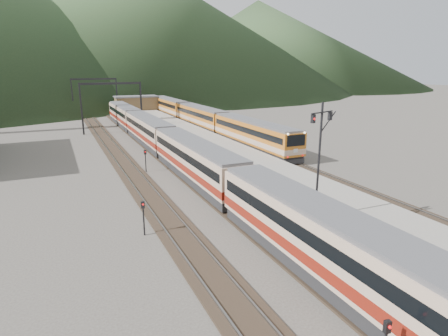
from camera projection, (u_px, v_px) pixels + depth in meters
name	position (u px, v px, depth m)	size (l,w,h in m)	color
track_main	(154.00, 148.00, 48.78)	(2.60, 200.00, 0.23)	black
track_far	(115.00, 152.00, 46.79)	(2.60, 200.00, 0.23)	black
track_second	(234.00, 141.00, 53.36)	(2.60, 200.00, 0.23)	black
platform	(200.00, 144.00, 49.14)	(8.00, 100.00, 1.00)	gray
gantry_near	(112.00, 98.00, 59.40)	(9.55, 0.25, 8.00)	black
gantry_far	(95.00, 89.00, 81.38)	(9.55, 0.25, 8.00)	black
station_shed	(136.00, 103.00, 83.77)	(9.40, 4.40, 3.10)	brown
hill_b	(121.00, 19.00, 218.04)	(220.00, 220.00, 75.00)	#2C4727
hill_c	(257.00, 43.00, 235.56)	(160.00, 160.00, 50.00)	#2C4727
main_train	(168.00, 144.00, 42.60)	(2.67, 73.26, 3.26)	tan
second_train	(201.00, 117.00, 64.41)	(2.75, 56.42, 3.35)	#BA691D
signal_mast	(320.00, 150.00, 22.74)	(2.11, 0.83, 7.31)	black
short_signal_b	(145.00, 158.00, 37.66)	(0.26, 0.21, 2.27)	black
short_signal_c	(143.00, 214.00, 23.32)	(0.26, 0.22, 2.27)	black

